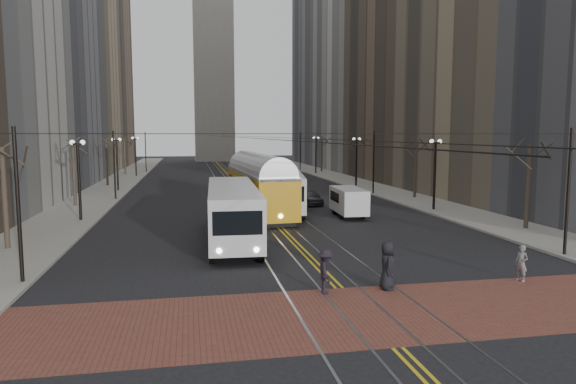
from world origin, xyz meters
name	(u,v)px	position (x,y,z in m)	size (l,w,h in m)	color
ground	(333,282)	(0.00, 0.00, 0.00)	(260.00, 260.00, 0.00)	black
sidewalk_left	(115,185)	(-15.00, 45.00, 0.07)	(5.00, 140.00, 0.15)	gray
sidewalk_right	(349,181)	(15.00, 45.00, 0.07)	(5.00, 140.00, 0.15)	gray
crosswalk_band	(364,313)	(0.00, -4.00, 0.01)	(25.00, 6.00, 0.01)	brown
streetcar_rails	(237,183)	(0.00, 45.00, 0.00)	(4.80, 130.00, 0.02)	gray
centre_lines	(237,183)	(0.00, 45.00, 0.01)	(0.42, 130.00, 0.01)	gold
building_left_mid	(17,42)	(-25.50, 46.00, 17.00)	(16.00, 20.00, 34.00)	slate
building_left_midfar	(42,4)	(-27.50, 66.00, 26.00)	(20.00, 20.00, 52.00)	gray
building_left_far	(84,63)	(-25.50, 86.00, 20.00)	(16.00, 20.00, 40.00)	brown
building_right_mid	(422,55)	(25.50, 46.00, 17.00)	(16.00, 20.00, 34.00)	brown
building_right_midfar	(383,19)	(27.50, 66.00, 26.00)	(20.00, 20.00, 52.00)	#B2AFA7
building_right_far	(338,69)	(25.50, 86.00, 20.00)	(16.00, 20.00, 40.00)	slate
clock_tower	(212,4)	(0.00, 102.00, 35.96)	(12.00, 12.00, 66.00)	#B2AFA5
lamp_posts	(252,170)	(0.00, 28.75, 2.80)	(27.60, 57.20, 5.60)	black
street_trees	(245,166)	(0.00, 35.25, 2.80)	(31.68, 53.28, 5.60)	#382D23
trolley_wires	(245,157)	(0.00, 34.83, 3.77)	(25.96, 120.00, 6.60)	black
transit_bus	(232,213)	(-3.50, 9.34, 1.63)	(2.72, 13.03, 3.26)	silver
streetcar	(259,190)	(-0.50, 20.01, 1.82)	(2.87, 15.44, 3.64)	orange
rear_bus	(286,192)	(1.80, 20.49, 1.56)	(2.60, 11.97, 3.12)	silver
cargo_van	(348,202)	(5.95, 16.58, 1.09)	(1.90, 4.93, 2.18)	silver
sedan_grey	(310,197)	(4.63, 23.69, 0.67)	(1.59, 3.95, 1.35)	#404147
sedan_silver	(274,177)	(4.90, 44.96, 0.69)	(1.47, 4.21, 1.39)	#B5B7BD
pedestrian_a	(387,266)	(1.86, -1.50, 1.00)	(0.96, 0.63, 1.97)	black
pedestrian_b	(522,263)	(7.93, -1.50, 0.79)	(0.57, 0.37, 1.57)	slate
pedestrian_d	(326,271)	(-0.73, -1.50, 0.89)	(1.13, 0.65, 1.75)	black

